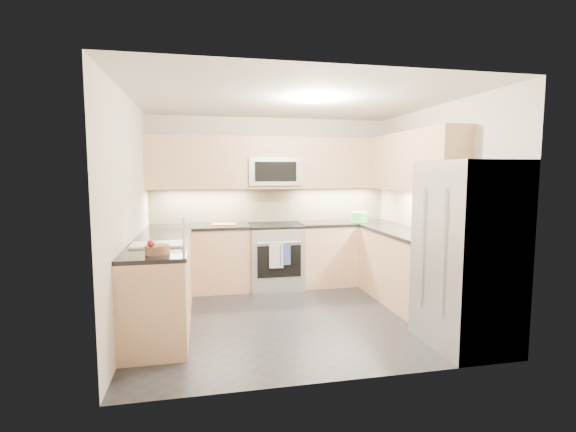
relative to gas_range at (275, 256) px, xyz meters
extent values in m
cube|color=#27262C|center=(0.00, -1.28, -0.46)|extent=(3.60, 3.20, 0.00)
cube|color=beige|center=(0.00, -1.28, 2.04)|extent=(3.60, 3.20, 0.02)
cube|color=beige|center=(0.00, 0.32, 0.79)|extent=(3.60, 0.02, 2.50)
cube|color=beige|center=(0.00, -2.88, 0.79)|extent=(3.60, 0.02, 2.50)
cube|color=beige|center=(-1.80, -1.28, 0.79)|extent=(0.02, 3.20, 2.50)
cube|color=beige|center=(1.80, -1.28, 0.79)|extent=(0.02, 3.20, 2.50)
cube|color=tan|center=(-1.09, 0.02, -0.01)|extent=(1.42, 0.60, 0.90)
cube|color=tan|center=(1.09, 0.02, -0.01)|extent=(1.42, 0.60, 0.90)
cube|color=tan|center=(1.50, -1.12, -0.01)|extent=(0.60, 1.70, 0.90)
cube|color=tan|center=(-1.50, -1.28, -0.01)|extent=(0.60, 2.00, 0.90)
cube|color=black|center=(-1.09, 0.02, 0.47)|extent=(1.42, 0.63, 0.04)
cube|color=black|center=(1.09, 0.02, 0.47)|extent=(1.42, 0.63, 0.04)
cube|color=black|center=(1.50, -1.12, 0.47)|extent=(0.63, 1.70, 0.04)
cube|color=black|center=(-1.50, -1.28, 0.47)|extent=(0.63, 2.00, 0.04)
cube|color=tan|center=(0.00, 0.15, 1.37)|extent=(3.60, 0.35, 0.75)
cube|color=tan|center=(1.62, -1.00, 1.37)|extent=(0.35, 1.95, 0.75)
cube|color=#C0B08B|center=(0.00, 0.32, 0.74)|extent=(3.60, 0.01, 0.51)
cube|color=#C0B08B|center=(1.80, -0.82, 0.74)|extent=(0.01, 2.30, 0.51)
cube|color=#A2A5AA|center=(0.00, 0.00, 0.00)|extent=(0.76, 0.65, 0.91)
cube|color=black|center=(0.00, 0.00, 0.46)|extent=(0.76, 0.65, 0.03)
cube|color=black|center=(0.00, -0.33, -0.01)|extent=(0.62, 0.02, 0.45)
cylinder|color=#B2B5BA|center=(0.00, -0.35, 0.26)|extent=(0.60, 0.02, 0.02)
cube|color=#ADAFB5|center=(0.00, 0.12, 1.24)|extent=(0.76, 0.40, 0.40)
cube|color=black|center=(0.00, -0.08, 1.24)|extent=(0.60, 0.01, 0.28)
cube|color=#A8ABB0|center=(1.45, -2.43, 0.45)|extent=(0.70, 0.90, 1.80)
cylinder|color=#B2B5BA|center=(1.08, -2.61, 0.49)|extent=(0.02, 0.02, 1.20)
cylinder|color=#B2B5BA|center=(1.08, -2.25, 0.49)|extent=(0.02, 0.02, 1.20)
cube|color=white|center=(-1.50, -1.53, 0.42)|extent=(0.52, 0.38, 0.16)
cylinder|color=silver|center=(-1.24, -1.53, 0.62)|extent=(0.03, 0.03, 0.28)
cylinder|color=#50BB5C|center=(1.28, -0.05, 0.56)|extent=(0.33, 0.33, 0.15)
cube|color=#D86014|center=(-0.73, 0.07, 0.49)|extent=(0.40, 0.33, 0.01)
cylinder|color=#8F6242|center=(-1.46, -2.00, 0.53)|extent=(0.23, 0.23, 0.08)
sphere|color=#A71322|center=(-1.50, -2.10, 0.60)|extent=(0.07, 0.07, 0.07)
sphere|color=#5CB14C|center=(-1.50, -2.09, 0.60)|extent=(0.07, 0.07, 0.07)
cube|color=silver|center=(-0.05, -0.37, 0.10)|extent=(0.19, 0.04, 0.36)
cube|color=navy|center=(0.08, -0.37, 0.10)|extent=(0.15, 0.03, 0.29)
camera|label=1|loc=(-1.05, -5.95, 1.23)|focal=26.00mm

